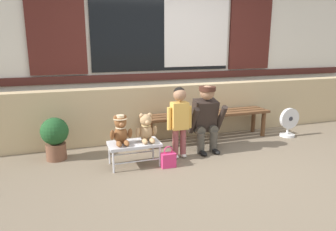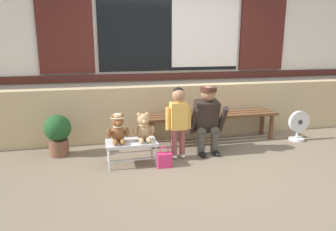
# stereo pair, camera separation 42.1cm
# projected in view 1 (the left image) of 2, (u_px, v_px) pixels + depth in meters

# --- Properties ---
(ground_plane) EXTENTS (60.00, 60.00, 0.00)m
(ground_plane) POSITION_uv_depth(u_px,v_px,m) (210.00, 168.00, 3.86)
(ground_plane) COLOR #756651
(brick_low_wall) EXTENTS (8.19, 0.25, 0.85)m
(brick_low_wall) POSITION_uv_depth(u_px,v_px,m) (172.00, 111.00, 5.07)
(brick_low_wall) COLOR tan
(brick_low_wall) RESTS_ON ground
(shop_facade) EXTENTS (8.35, 0.26, 3.65)m
(shop_facade) POSITION_uv_depth(u_px,v_px,m) (161.00, 24.00, 5.22)
(shop_facade) COLOR silver
(shop_facade) RESTS_ON ground
(wooden_bench_long) EXTENTS (2.10, 0.40, 0.44)m
(wooden_bench_long) POSITION_uv_depth(u_px,v_px,m) (207.00, 117.00, 4.89)
(wooden_bench_long) COLOR brown
(wooden_bench_long) RESTS_ON ground
(small_display_bench) EXTENTS (0.64, 0.36, 0.30)m
(small_display_bench) POSITION_uv_depth(u_px,v_px,m) (134.00, 145.00, 3.88)
(small_display_bench) COLOR silver
(small_display_bench) RESTS_ON ground
(teddy_bear_with_hat) EXTENTS (0.28, 0.27, 0.36)m
(teddy_bear_with_hat) POSITION_uv_depth(u_px,v_px,m) (121.00, 130.00, 3.78)
(teddy_bear_with_hat) COLOR brown
(teddy_bear_with_hat) RESTS_ON small_display_bench
(teddy_bear_plain) EXTENTS (0.28, 0.26, 0.36)m
(teddy_bear_plain) POSITION_uv_depth(u_px,v_px,m) (146.00, 129.00, 3.89)
(teddy_bear_plain) COLOR tan
(teddy_bear_plain) RESTS_ON small_display_bench
(child_standing) EXTENTS (0.35, 0.18, 0.96)m
(child_standing) POSITION_uv_depth(u_px,v_px,m) (179.00, 115.00, 4.08)
(child_standing) COLOR #994C4C
(child_standing) RESTS_ON ground
(adult_crouching) EXTENTS (0.50, 0.49, 0.95)m
(adult_crouching) POSITION_uv_depth(u_px,v_px,m) (206.00, 118.00, 4.36)
(adult_crouching) COLOR #4C473D
(adult_crouching) RESTS_ON ground
(handbag_on_ground) EXTENTS (0.18, 0.11, 0.27)m
(handbag_on_ground) POSITION_uv_depth(u_px,v_px,m) (168.00, 160.00, 3.86)
(handbag_on_ground) COLOR #E53370
(handbag_on_ground) RESTS_ON ground
(potted_plant) EXTENTS (0.36, 0.36, 0.57)m
(potted_plant) POSITION_uv_depth(u_px,v_px,m) (55.00, 136.00, 4.06)
(potted_plant) COLOR brown
(potted_plant) RESTS_ON ground
(floor_fan) EXTENTS (0.34, 0.24, 0.48)m
(floor_fan) POSITION_uv_depth(u_px,v_px,m) (289.00, 123.00, 5.08)
(floor_fan) COLOR silver
(floor_fan) RESTS_ON ground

